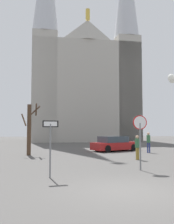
{
  "coord_description": "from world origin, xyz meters",
  "views": [
    {
      "loc": [
        -2.22,
        -8.05,
        2.03
      ],
      "look_at": [
        0.52,
        17.73,
        3.85
      ],
      "focal_mm": 39.22,
      "sensor_mm": 36.0,
      "label": 1
    }
  ],
  "objects_px": {
    "one_way_arrow_sign": "(50,141)",
    "bare_tree": "(29,128)",
    "cathedral": "(84,78)",
    "stop_sign": "(140,132)",
    "parked_car_near_red": "(115,144)",
    "pedestrian_standing": "(137,145)",
    "pedestrian_walking": "(148,140)"
  },
  "relations": [
    {
      "from": "one_way_arrow_sign",
      "to": "bare_tree",
      "type": "bearing_deg",
      "value": 102.5
    },
    {
      "from": "cathedral",
      "to": "bare_tree",
      "type": "xyz_separation_m",
      "value": [
        -6.49,
        -22.76,
        -8.89
      ]
    },
    {
      "from": "stop_sign",
      "to": "parked_car_near_red",
      "type": "distance_m",
      "value": 10.75
    },
    {
      "from": "pedestrian_standing",
      "to": "one_way_arrow_sign",
      "type": "bearing_deg",
      "value": -135.07
    },
    {
      "from": "cathedral",
      "to": "pedestrian_standing",
      "type": "distance_m",
      "value": 28.3
    },
    {
      "from": "stop_sign",
      "to": "pedestrian_walking",
      "type": "height_order",
      "value": "stop_sign"
    },
    {
      "from": "pedestrian_walking",
      "to": "one_way_arrow_sign",
      "type": "bearing_deg",
      "value": -128.38
    },
    {
      "from": "pedestrian_walking",
      "to": "pedestrian_standing",
      "type": "xyz_separation_m",
      "value": [
        -2.44,
        -4.54,
        -0.1
      ]
    },
    {
      "from": "one_way_arrow_sign",
      "to": "pedestrian_walking",
      "type": "bearing_deg",
      "value": 51.62
    },
    {
      "from": "one_way_arrow_sign",
      "to": "cathedral",
      "type": "bearing_deg",
      "value": 82.06
    },
    {
      "from": "cathedral",
      "to": "bare_tree",
      "type": "distance_m",
      "value": 25.28
    },
    {
      "from": "cathedral",
      "to": "parked_car_near_red",
      "type": "bearing_deg",
      "value": -87.24
    },
    {
      "from": "stop_sign",
      "to": "pedestrian_standing",
      "type": "bearing_deg",
      "value": 74.26
    },
    {
      "from": "parked_car_near_red",
      "to": "cathedral",
      "type": "bearing_deg",
      "value": 92.76
    },
    {
      "from": "cathedral",
      "to": "pedestrian_standing",
      "type": "height_order",
      "value": "cathedral"
    },
    {
      "from": "one_way_arrow_sign",
      "to": "pedestrian_walking",
      "type": "xyz_separation_m",
      "value": [
        7.96,
        10.05,
        -0.48
      ]
    },
    {
      "from": "pedestrian_walking",
      "to": "parked_car_near_red",
      "type": "bearing_deg",
      "value": 141.96
    },
    {
      "from": "pedestrian_standing",
      "to": "bare_tree",
      "type": "bearing_deg",
      "value": 154.1
    },
    {
      "from": "one_way_arrow_sign",
      "to": "stop_sign",
      "type": "bearing_deg",
      "value": 17.95
    },
    {
      "from": "bare_tree",
      "to": "pedestrian_walking",
      "type": "distance_m",
      "value": 10.09
    },
    {
      "from": "stop_sign",
      "to": "bare_tree",
      "type": "distance_m",
      "value": 10.06
    },
    {
      "from": "cathedral",
      "to": "parked_car_near_red",
      "type": "xyz_separation_m",
      "value": [
        0.96,
        -19.9,
        -10.37
      ]
    },
    {
      "from": "cathedral",
      "to": "pedestrian_walking",
      "type": "distance_m",
      "value": 24.3
    },
    {
      "from": "cathedral",
      "to": "one_way_arrow_sign",
      "type": "xyz_separation_m",
      "value": [
        -4.45,
        -31.93,
        -9.47
      ]
    },
    {
      "from": "one_way_arrow_sign",
      "to": "pedestrian_walking",
      "type": "relative_size",
      "value": 1.37
    },
    {
      "from": "stop_sign",
      "to": "bare_tree",
      "type": "xyz_separation_m",
      "value": [
        -6.4,
        7.76,
        0.25
      ]
    },
    {
      "from": "pedestrian_walking",
      "to": "bare_tree",
      "type": "bearing_deg",
      "value": -174.98
    },
    {
      "from": "pedestrian_standing",
      "to": "stop_sign",
      "type": "bearing_deg",
      "value": -105.74
    },
    {
      "from": "stop_sign",
      "to": "parked_car_near_red",
      "type": "bearing_deg",
      "value": 84.36
    },
    {
      "from": "stop_sign",
      "to": "bare_tree",
      "type": "bearing_deg",
      "value": 129.52
    },
    {
      "from": "cathedral",
      "to": "one_way_arrow_sign",
      "type": "distance_m",
      "value": 33.61
    },
    {
      "from": "cathedral",
      "to": "bare_tree",
      "type": "relative_size",
      "value": 9.3
    }
  ]
}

